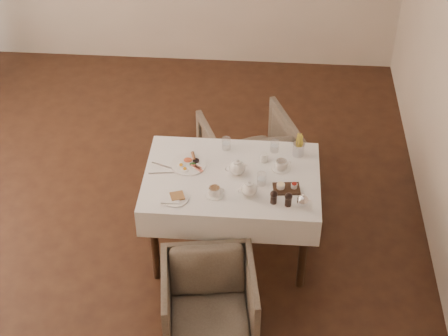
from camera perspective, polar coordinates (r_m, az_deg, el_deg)
name	(u,v)px	position (r m, az deg, el deg)	size (l,w,h in m)	color
table	(232,188)	(5.06, 0.64, -1.66)	(1.28, 0.88, 0.75)	black
armchair_near	(209,302)	(4.76, -1.25, -11.09)	(0.63, 0.65, 0.59)	#4C4138
armchair_far	(249,156)	(5.84, 2.08, 1.03)	(0.72, 0.74, 0.68)	#4C4138
breakfast_plate	(189,164)	(5.09, -2.94, 0.36)	(0.26, 0.26, 0.03)	white
side_plate	(174,198)	(4.80, -4.14, -2.51)	(0.19, 0.19, 0.02)	white
teapot_centre	(237,167)	(4.96, 1.10, 0.11)	(0.17, 0.13, 0.13)	white
teapot_front	(249,188)	(4.79, 2.11, -1.69)	(0.15, 0.12, 0.12)	white
creamer	(264,157)	(5.10, 3.34, 0.89)	(0.06, 0.06, 0.07)	white
teacup_near	(214,191)	(4.81, -0.80, -1.96)	(0.13, 0.13, 0.07)	white
teacup_far	(281,165)	(5.05, 4.77, 0.25)	(0.14, 0.14, 0.07)	white
glass_left	(226,143)	(5.21, 0.20, 2.06)	(0.07, 0.07, 0.09)	silver
glass_mid	(262,179)	(4.89, 3.15, -0.91)	(0.07, 0.07, 0.09)	silver
glass_right	(275,146)	(5.20, 4.23, 1.83)	(0.07, 0.07, 0.09)	silver
condiment_board	(286,188)	(4.88, 5.20, -1.65)	(0.20, 0.15, 0.05)	black
pepper_mill_left	(274,197)	(4.74, 4.15, -2.42)	(0.05, 0.05, 0.11)	black
pepper_mill_right	(288,199)	(4.73, 5.38, -2.61)	(0.05, 0.05, 0.11)	black
silver_pot	(303,200)	(4.73, 6.57, -2.67)	(0.10, 0.09, 0.11)	white
fries_cup	(299,146)	(5.16, 6.23, 1.81)	(0.09, 0.09, 0.18)	silver
cutlery_fork	(163,166)	(5.09, -5.09, 0.19)	(0.01, 0.19, 0.00)	silver
cutlery_knife	(161,173)	(5.03, -5.25, -0.43)	(0.01, 0.19, 0.00)	silver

